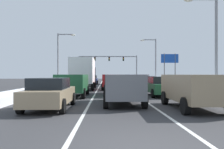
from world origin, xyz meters
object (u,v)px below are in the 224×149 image
Objects in this scene: suv_red_center_lane_third at (111,80)px; suv_white_center_lane_fourth at (113,79)px; suv_tan_right_lane_nearest at (193,88)px; sedan_navy_left_lane_fifth at (92,80)px; suv_silver_left_lane_fourth at (88,79)px; suv_maroon_center_lane_fifth at (110,78)px; street_lamp_left_mid at (61,54)px; sedan_green_right_lane_second at (161,86)px; suv_charcoal_center_lane_second at (117,82)px; traffic_light_gantry at (115,61)px; suv_gray_center_lane_nearest at (123,86)px; sedan_black_right_lane_third at (145,83)px; sedan_tan_left_lane_nearest at (50,93)px; roadside_sign_right at (170,62)px; street_lamp_right_mid at (153,57)px; box_truck_left_lane_third at (84,72)px; suv_green_left_lane_second at (73,83)px; suv_navy_right_lane_fifth at (133,79)px; street_lamp_right_near at (212,36)px; suv_silver_right_lane_fourth at (139,79)px.

suv_white_center_lane_fourth is at bearing 87.02° from suv_red_center_lane_third.
sedan_navy_left_lane_fifth is at bearing 103.04° from suv_tan_right_lane_nearest.
suv_tan_right_lane_nearest is 23.32m from suv_silver_left_lane_fourth.
suv_maroon_center_lane_fifth is (-3.52, 27.70, 0.00)m from suv_tan_right_lane_nearest.
suv_silver_left_lane_fourth is at bearing -13.77° from street_lamp_left_mid.
sedan_green_right_lane_second is (0.00, 6.76, -0.25)m from suv_tan_right_lane_nearest.
suv_charcoal_center_lane_second is 36.60m from traffic_light_gantry.
suv_silver_left_lane_fourth reaches higher than sedan_green_right_lane_second.
street_lamp_left_mid is (-10.93, 16.55, 3.89)m from sedan_green_right_lane_second.
suv_charcoal_center_lane_second is at bearing -89.50° from suv_maroon_center_lane_fifth.
suv_gray_center_lane_nearest is 12.80m from suv_red_center_lane_third.
suv_white_center_lane_fourth is (-3.14, 8.73, 0.25)m from sedan_black_right_lane_third.
suv_charcoal_center_lane_second is 8.79m from sedan_tan_left_lane_nearest.
roadside_sign_right reaches higher than suv_maroon_center_lane_fifth.
suv_maroon_center_lane_fifth is (-0.17, 19.48, 0.00)m from suv_charcoal_center_lane_second.
suv_charcoal_center_lane_second is 1.00× the size of suv_white_center_lane_fourth.
sedan_black_right_lane_third is 14.87m from street_lamp_right_mid.
sedan_navy_left_lane_fifth is (-6.64, 21.93, 0.00)m from sedan_green_right_lane_second.
box_truck_left_lane_third is 1.31× the size of roadside_sign_right.
suv_green_left_lane_second is 1.00× the size of suv_silver_left_lane_fourth.
suv_silver_left_lane_fourth is 0.89× the size of roadside_sign_right.
suv_charcoal_center_lane_second is at bearing -80.86° from sedan_navy_left_lane_fifth.
suv_navy_right_lane_fifth is at bearing 71.92° from suv_red_center_lane_third.
street_lamp_right_near reaches higher than suv_white_center_lane_fourth.
sedan_green_right_lane_second is 0.92× the size of suv_silver_right_lane_fourth.
sedan_green_right_lane_second is 38.12m from traffic_light_gantry.
suv_green_left_lane_second is 28.67m from roadside_sign_right.
suv_white_center_lane_fourth is at bearing -138.42° from roadside_sign_right.
suv_charcoal_center_lane_second is at bearing -91.86° from traffic_light_gantry.
suv_tan_right_lane_nearest is 0.64× the size of street_lamp_right_near.
suv_silver_right_lane_fourth is 0.65× the size of street_lamp_right_mid.
street_lamp_right_near reaches higher than suv_tan_right_lane_nearest.
sedan_black_right_lane_third is 0.58× the size of street_lamp_left_mid.
sedan_navy_left_lane_fifth is at bearing 102.07° from suv_red_center_lane_third.
suv_green_left_lane_second is at bearing -90.15° from box_truck_left_lane_third.
suv_silver_left_lane_fourth is 17.11m from roadside_sign_right.
street_lamp_left_mid is at bearing -149.37° from suv_maroon_center_lane_fifth.
sedan_green_right_lane_second is at bearing 43.16° from sedan_tan_left_lane_nearest.
box_truck_left_lane_third is 0.94× the size of street_lamp_right_near.
sedan_navy_left_lane_fifth is (-3.12, 0.98, -0.25)m from suv_maroon_center_lane_fifth.
street_lamp_left_mid is at bearing 131.87° from street_lamp_right_near.
sedan_green_right_lane_second is 0.92× the size of suv_gray_center_lane_nearest.
street_lamp_right_mid reaches higher than suv_white_center_lane_fourth.
suv_tan_right_lane_nearest is 1.00× the size of suv_gray_center_lane_nearest.
street_lamp_right_mid is at bearing 80.01° from sedan_green_right_lane_second.
traffic_light_gantry is at bearing 93.67° from sedan_black_right_lane_third.
suv_white_center_lane_fourth is at bearing 80.25° from sedan_tan_left_lane_nearest.
suv_maroon_center_lane_fifth is 13.48m from box_truck_left_lane_third.
street_lamp_right_near is 1.00× the size of street_lamp_left_mid.
traffic_light_gantry is at bearing 125.82° from roadside_sign_right.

